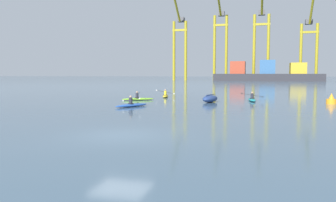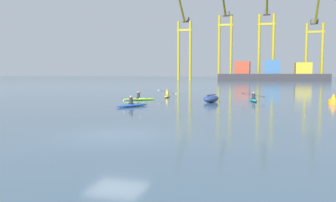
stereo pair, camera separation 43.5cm
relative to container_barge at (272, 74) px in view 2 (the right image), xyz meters
name	(u,v)px [view 2 (the right image)]	position (x,y,z in m)	size (l,w,h in m)	color
ground_plane	(117,135)	(-8.54, -127.08, -2.72)	(800.00, 800.00, 0.00)	#425B70
container_barge	(272,74)	(0.00, 0.00, 0.00)	(41.35, 10.23, 8.22)	#28282D
gantry_crane_west	(184,39)	(-36.80, 6.11, 15.22)	(6.49, 19.42, 38.01)	olive
gantry_crane_west_mid	(225,37)	(-19.77, 12.42, 16.35)	(6.46, 19.55, 37.68)	olive
gantry_crane_east_mid	(266,36)	(-2.31, 6.91, 15.58)	(6.89, 18.13, 36.43)	olive
gantry_crane_east	(315,41)	(16.83, 12.32, 13.50)	(7.37, 14.60, 34.09)	olive
capsized_dinghy	(211,99)	(-7.17, -108.16, -2.37)	(1.75, 2.80, 0.76)	navy
channel_buoy	(333,100)	(3.84, -107.10, -2.36)	(0.90, 0.90, 1.00)	orange
kayak_yellow	(167,96)	(-13.35, -102.08, -2.54)	(2.22, 3.45, 0.95)	yellow
kayak_lime	(139,99)	(-14.83, -107.55, -2.54)	(3.23, 2.24, 0.95)	#7ABC2D
kayak_teal	(253,99)	(-3.28, -105.52, -2.54)	(2.25, 3.45, 0.95)	teal
kayak_blue	(132,105)	(-12.88, -114.48, -2.54)	(2.14, 3.28, 0.95)	#2856B2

